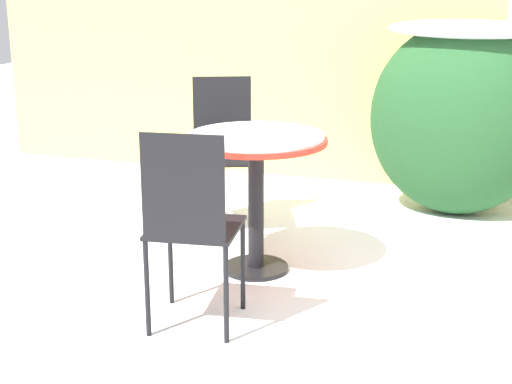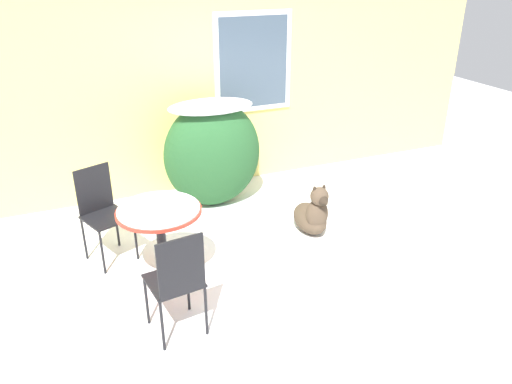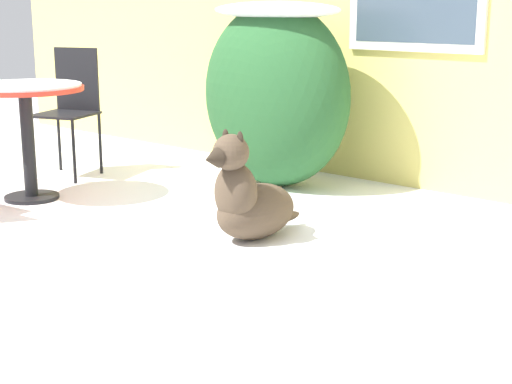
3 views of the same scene
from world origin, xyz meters
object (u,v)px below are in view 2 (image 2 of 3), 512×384
Objects in this scene: patio_chair_far_side at (177,279)px; patio_chair_near_table at (102,210)px; patio_table at (160,223)px; dog at (312,215)px.

patio_chair_near_table is at bearing -82.49° from patio_chair_far_side.
patio_chair_near_table and patio_chair_far_side have the same top height.
patio_chair_far_side is at bearing -93.97° from patio_table.
patio_table is 0.81× the size of patio_chair_far_side.
dog is at bearing -31.61° from patio_chair_near_table.
patio_chair_far_side reaches higher than patio_table.
patio_table is at bearing -77.88° from patio_chair_near_table.
dog is at bearing 8.68° from patio_table.
patio_chair_near_table is 1.27× the size of dog.
patio_chair_near_table is at bearing 172.32° from dog.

